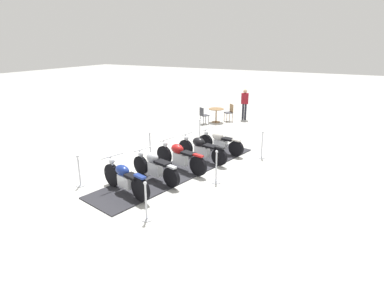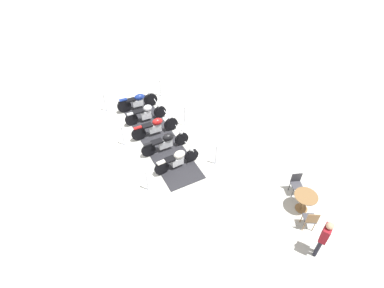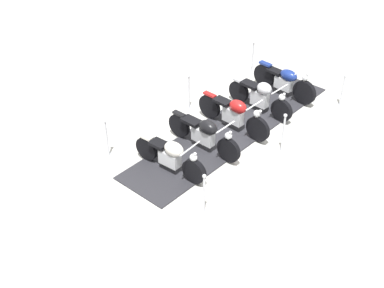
% 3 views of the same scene
% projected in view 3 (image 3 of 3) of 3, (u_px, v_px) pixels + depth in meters
% --- Properties ---
extents(ground_plane, '(80.00, 80.00, 0.00)m').
position_uv_depth(ground_plane, '(232.00, 129.00, 13.90)').
color(ground_plane, silver).
extents(display_platform, '(3.06, 7.15, 0.03)m').
position_uv_depth(display_platform, '(232.00, 129.00, 13.89)').
color(display_platform, '#28282D').
rests_on(display_platform, ground_plane).
extents(motorcycle_cream, '(2.05, 0.69, 0.91)m').
position_uv_depth(motorcycle_cream, '(171.00, 155.00, 12.15)').
color(motorcycle_cream, black).
rests_on(motorcycle_cream, display_platform).
extents(motorcycle_black, '(2.22, 0.77, 0.94)m').
position_uv_depth(motorcycle_black, '(204.00, 133.00, 12.86)').
color(motorcycle_black, black).
rests_on(motorcycle_black, display_platform).
extents(motorcycle_maroon, '(2.26, 0.80, 0.99)m').
position_uv_depth(motorcycle_maroon, '(234.00, 113.00, 13.58)').
color(motorcycle_maroon, black).
rests_on(motorcycle_maroon, display_platform).
extents(motorcycle_chrome, '(2.08, 0.83, 0.93)m').
position_uv_depth(motorcycle_chrome, '(261.00, 96.00, 14.32)').
color(motorcycle_chrome, black).
rests_on(motorcycle_chrome, display_platform).
extents(motorcycle_navy, '(2.09, 0.90, 1.04)m').
position_uv_depth(motorcycle_navy, '(285.00, 81.00, 15.05)').
color(motorcycle_navy, black).
rests_on(motorcycle_navy, display_platform).
extents(stanchion_left_mid, '(0.35, 0.35, 1.09)m').
position_uv_depth(stanchion_left_mid, '(189.00, 99.00, 14.54)').
color(stanchion_left_mid, silver).
rests_on(stanchion_left_mid, ground_plane).
extents(stanchion_right_rear, '(0.30, 0.30, 1.02)m').
position_uv_depth(stanchion_right_rear, '(342.00, 95.00, 14.66)').
color(stanchion_right_rear, silver).
rests_on(stanchion_right_rear, ground_plane).
extents(stanchion_left_front, '(0.29, 0.29, 1.07)m').
position_uv_depth(stanchion_left_front, '(107.00, 143.00, 12.71)').
color(stanchion_left_front, silver).
rests_on(stanchion_left_front, ground_plane).
extents(stanchion_right_mid, '(0.28, 0.28, 1.13)m').
position_uv_depth(stanchion_right_mid, '(283.00, 139.00, 12.82)').
color(stanchion_right_mid, silver).
rests_on(stanchion_right_mid, ground_plane).
extents(stanchion_left_rear, '(0.30, 0.30, 1.05)m').
position_uv_depth(stanchion_left_rear, '(252.00, 62.00, 16.32)').
color(stanchion_left_rear, silver).
rests_on(stanchion_left_rear, ground_plane).
extents(stanchion_right_front, '(0.29, 0.29, 1.06)m').
position_uv_depth(stanchion_right_front, '(204.00, 200.00, 11.04)').
color(stanchion_right_front, silver).
rests_on(stanchion_right_front, ground_plane).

